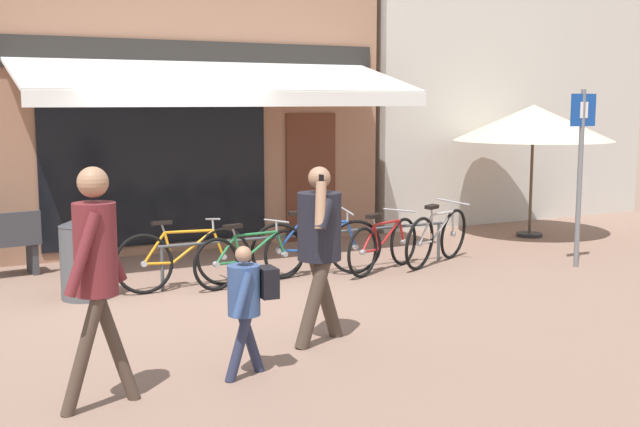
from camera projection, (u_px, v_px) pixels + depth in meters
The scene contains 15 objects.
ground_plane at pixel (196, 288), 9.93m from camera, with size 160.00×160.00×0.00m, color #846656.
shop_front at pixel (170, 57), 13.40m from camera, with size 6.28×4.92×6.07m.
neighbour_building at pixel (461, 55), 16.79m from camera, with size 6.22×4.00×6.53m.
bike_rack_rail at pixel (313, 239), 10.64m from camera, with size 4.21×0.04×0.57m.
bicycle_orange at pixel (184, 258), 9.83m from camera, with size 1.74×0.52×0.89m.
bicycle_green at pixel (251, 257), 10.07m from camera, with size 1.67×0.57×0.80m.
bicycle_blue at pixel (317, 247), 10.55m from camera, with size 1.76×0.60×0.88m.
bicycle_red at pixel (383, 245), 10.87m from camera, with size 1.56×0.80×0.81m.
bicycle_silver at pixel (437, 237), 11.31m from camera, with size 1.62×0.87×0.90m.
pedestrian_adult at pixel (319, 236), 7.56m from camera, with size 0.62×0.67×1.71m.
pedestrian_child at pixel (247, 296), 6.66m from camera, with size 0.49×0.42×1.13m.
pedestrian_second_adult at pixel (96, 260), 5.91m from camera, with size 0.64×0.44×1.84m.
litter_bin at pixel (85, 257), 9.35m from camera, with size 0.58×0.58×0.98m.
parking_sign at pixel (581, 159), 11.00m from camera, with size 0.44×0.07×2.46m.
cafe_parasol at pixel (533, 123), 13.45m from camera, with size 2.66×2.66×2.24m.
Camera 1 is at (-3.13, -9.31, 2.30)m, focal length 45.00 mm.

